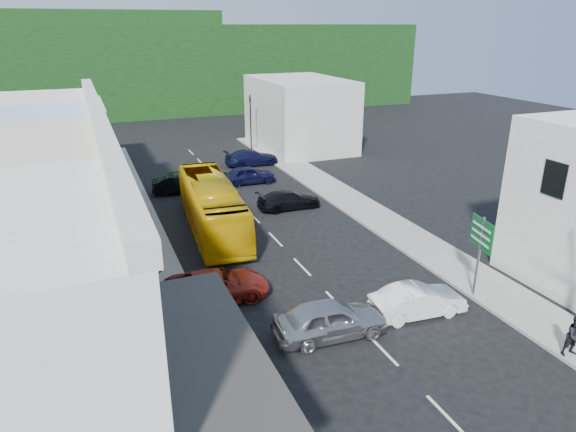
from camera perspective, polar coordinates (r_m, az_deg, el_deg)
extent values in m
plane|color=black|center=(24.27, 5.41, -9.53)|extent=(120.00, 120.00, 0.00)
cube|color=gray|center=(31.06, -15.82, -3.09)|extent=(3.00, 52.00, 0.15)
cube|color=gray|center=(35.53, 8.82, 0.50)|extent=(3.00, 52.00, 0.15)
cube|color=silver|center=(15.56, -28.72, -13.84)|extent=(7.00, 9.00, 8.00)
cube|color=#5A1B15|center=(15.95, -12.97, -14.78)|extent=(1.30, 7.65, 0.08)
cube|color=beige|center=(23.14, -26.88, -2.35)|extent=(7.00, 8.00, 8.00)
cube|color=maroon|center=(23.41, -16.55, -3.17)|extent=(1.30, 6.80, 0.08)
cube|color=#ADC4DB|center=(29.76, -26.11, 2.57)|extent=(7.00, 6.00, 8.00)
cube|color=#195926|center=(29.97, -18.07, 1.89)|extent=(1.30, 5.10, 0.08)
cube|color=silver|center=(36.04, -25.65, 5.51)|extent=(7.00, 7.00, 8.00)
cube|color=#5A1B15|center=(36.21, -18.98, 4.93)|extent=(1.30, 5.95, 0.08)
cube|color=#B7B2A8|center=(46.47, -24.37, 7.44)|extent=(8.00, 10.00, 6.00)
cube|color=#B7B2A8|center=(53.54, 1.28, 11.32)|extent=(8.00, 12.00, 7.00)
cube|color=black|center=(83.33, -15.76, 15.66)|extent=(80.00, 24.00, 12.00)
cube|color=black|center=(88.56, -21.92, 17.84)|extent=(40.00, 16.00, 8.00)
imported|color=#E7B107|center=(31.96, -8.45, 1.02)|extent=(3.41, 11.76, 3.10)
imported|color=#A0A0A4|center=(21.53, 4.72, -11.60)|extent=(4.49, 2.04, 1.40)
imported|color=silver|center=(23.58, 14.20, -9.13)|extent=(4.52, 2.13, 1.40)
imported|color=maroon|center=(24.39, -7.85, -7.59)|extent=(4.78, 2.41, 1.40)
imported|color=black|center=(35.72, 0.13, 1.92)|extent=(4.52, 1.89, 1.40)
imported|color=black|center=(41.53, -4.35, 4.56)|extent=(4.47, 1.99, 1.40)
imported|color=black|center=(39.92, -11.63, 3.52)|extent=(4.60, 2.38, 1.40)
imported|color=black|center=(47.07, -4.06, 6.49)|extent=(4.54, 1.93, 1.40)
imported|color=black|center=(21.74, -14.77, -11.00)|extent=(0.41, 0.61, 1.70)
imported|color=black|center=(22.85, 29.34, -11.55)|extent=(0.78, 0.58, 1.70)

